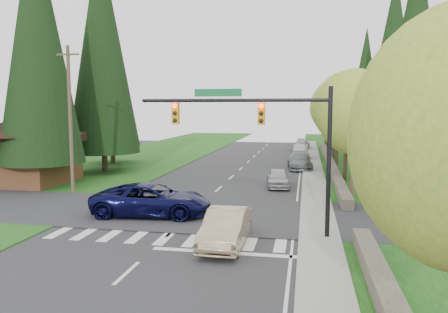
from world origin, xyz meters
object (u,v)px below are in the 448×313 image
(parked_car_d, at_px, (301,152))
(parked_car_b, at_px, (300,161))
(parked_car_a, at_px, (278,178))
(sedan_champagne, at_px, (226,228))
(parked_car_e, at_px, (302,144))
(parked_car_c, at_px, (301,152))
(suv_navy, at_px, (152,200))

(parked_car_d, bearing_deg, parked_car_b, -96.85)
(parked_car_a, distance_m, parked_car_d, 20.15)
(sedan_champagne, relative_size, parked_car_e, 0.94)
(sedan_champagne, distance_m, parked_car_a, 14.39)
(parked_car_a, xyz_separation_m, parked_car_b, (1.40, 10.18, 0.10))
(sedan_champagne, bearing_deg, parked_car_a, 85.02)
(parked_car_a, xyz_separation_m, parked_car_e, (1.40, 31.00, 0.04))
(sedan_champagne, relative_size, parked_car_c, 1.00)
(parked_car_b, xyz_separation_m, parked_car_e, (0.00, 20.82, -0.05))
(parked_car_b, bearing_deg, parked_car_a, -103.15)
(suv_navy, xyz_separation_m, parked_car_e, (7.59, 41.04, -0.16))
(suv_navy, bearing_deg, parked_car_d, -19.41)
(sedan_champagne, xyz_separation_m, parked_car_a, (1.30, 14.33, -0.09))
(parked_car_c, bearing_deg, suv_navy, -104.04)
(parked_car_c, bearing_deg, parked_car_b, -89.30)
(sedan_champagne, xyz_separation_m, parked_car_b, (2.70, 24.51, 0.01))
(suv_navy, distance_m, parked_car_a, 11.80)
(parked_car_b, relative_size, parked_car_d, 1.30)
(parked_car_c, bearing_deg, sedan_champagne, -93.95)
(suv_navy, distance_m, parked_car_e, 41.74)
(sedan_champagne, bearing_deg, parked_car_b, 83.91)
(sedan_champagne, relative_size, parked_car_a, 1.17)
(parked_car_b, xyz_separation_m, parked_car_d, (0.00, 9.91, -0.08))
(parked_car_a, height_order, parked_car_e, parked_car_e)
(suv_navy, distance_m, parked_car_b, 21.60)
(sedan_champagne, height_order, parked_car_b, parked_car_b)
(parked_car_a, bearing_deg, parked_car_e, 81.28)
(parked_car_a, bearing_deg, parked_car_d, 79.88)
(parked_car_d, bearing_deg, parked_car_e, 83.15)
(suv_navy, relative_size, parked_car_c, 1.36)
(suv_navy, height_order, parked_car_a, suv_navy)
(sedan_champagne, height_order, parked_car_a, sedan_champagne)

